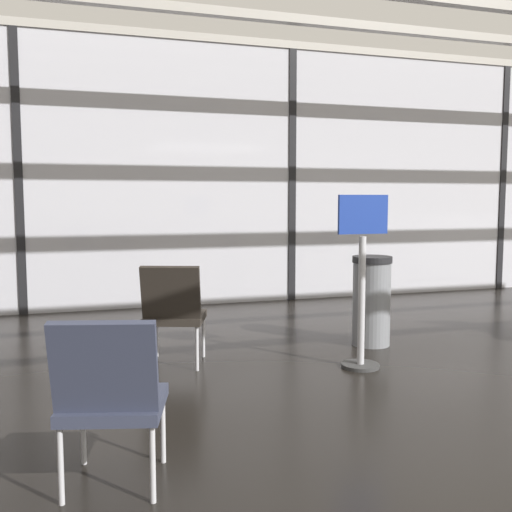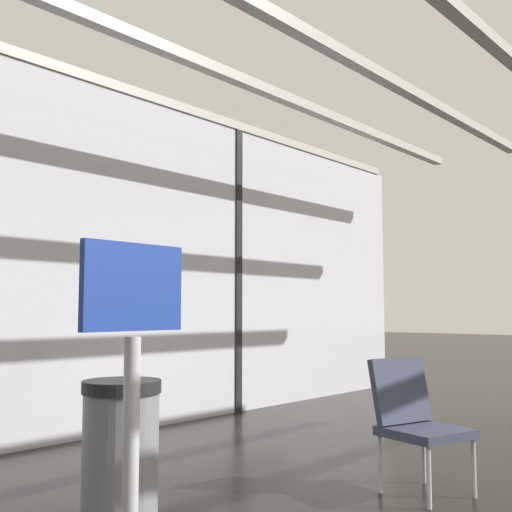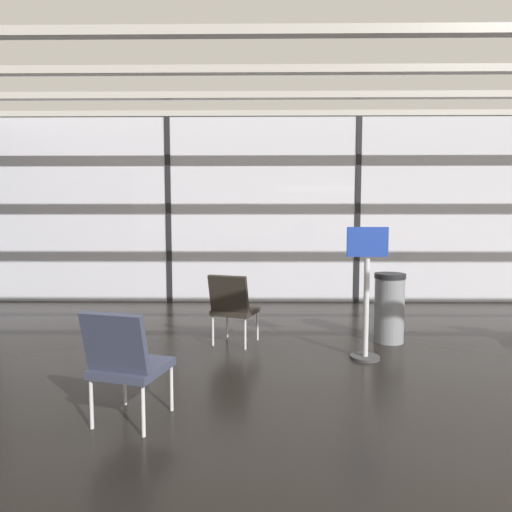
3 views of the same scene
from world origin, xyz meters
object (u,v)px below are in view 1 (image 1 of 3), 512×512
at_px(trash_bin, 371,301).
at_px(lounge_chair_2, 111,392).
at_px(parked_airplane, 266,164).
at_px(info_sign, 362,287).
at_px(lounge_chair_1, 174,309).

bearing_deg(trash_bin, lounge_chair_2, -139.87).
xyz_separation_m(parked_airplane, lounge_chair_2, (-4.09, -9.87, -1.69)).
distance_m(parked_airplane, info_sign, 8.71).
bearing_deg(lounge_chair_1, info_sign, -179.08).
height_order(trash_bin, info_sign, info_sign).
bearing_deg(trash_bin, parked_airplane, 78.91).
xyz_separation_m(lounge_chair_1, lounge_chair_2, (-0.65, -2.02, 0.00)).
xyz_separation_m(parked_airplane, trash_bin, (-1.51, -7.69, -1.75)).
bearing_deg(info_sign, parked_airplane, 76.78).
relative_size(parked_airplane, lounge_chair_2, 14.82).
xyz_separation_m(lounge_chair_1, info_sign, (1.48, -0.50, 0.18)).
relative_size(lounge_chair_1, lounge_chair_2, 1.00).
distance_m(lounge_chair_1, info_sign, 1.58).
distance_m(trash_bin, info_sign, 0.84).
bearing_deg(parked_airplane, info_sign, -103.22).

